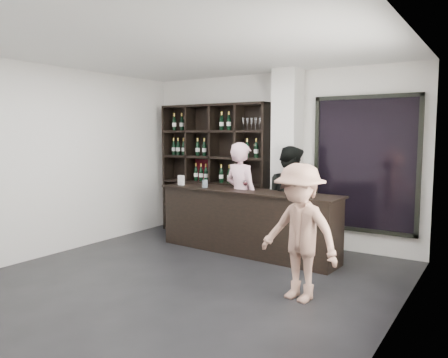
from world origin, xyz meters
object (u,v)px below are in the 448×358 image
Objects in this scene: tasting_counter at (246,222)px; customer at (299,232)px; taster_black at (290,200)px; wine_shelf at (214,170)px; taster_pink at (241,197)px.

customer reaches higher than tasting_counter.
wine_shelf is at bearing 8.37° from taster_black.
taster_pink is 0.77m from taster_black.
wine_shelf is 1.58m from tasting_counter.
taster_pink reaches higher than tasting_counter.
taster_black is 1.09× the size of customer.
wine_shelf reaches higher than tasting_counter.
wine_shelf is 3.42m from customer.
taster_pink is (-0.15, 0.10, 0.37)m from tasting_counter.
wine_shelf is at bearing 153.32° from customer.
wine_shelf is 1.27m from taster_pink.
tasting_counter is at bearing -35.23° from wine_shelf.
tasting_counter is 0.41m from taster_pink.
wine_shelf is 1.43× the size of taster_black.
taster_black reaches higher than tasting_counter.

